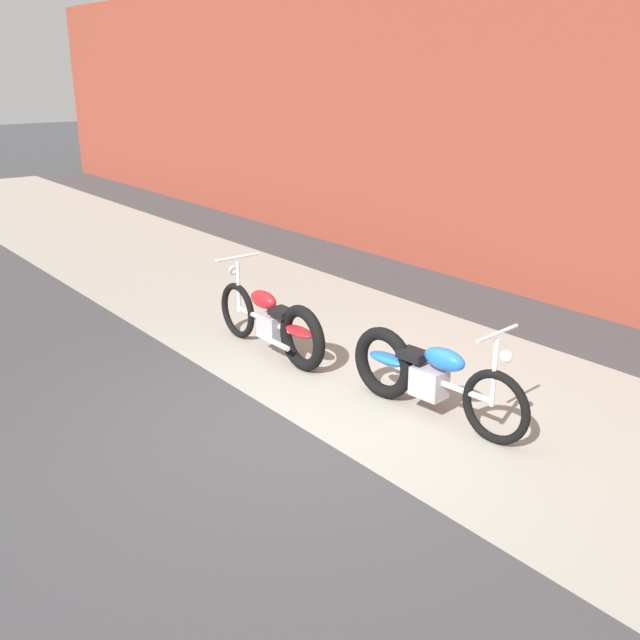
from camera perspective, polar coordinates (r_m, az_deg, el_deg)
The scene contains 5 objects.
ground_plane at distance 6.86m, azimuth -1.72°, elevation -8.16°, with size 80.00×80.00×0.00m, color #38383A.
sidewalk_slab at distance 7.92m, azimuth 8.54°, elevation -4.47°, with size 36.00×3.50×0.01m, color gray.
brick_building_wall at distance 10.12m, azimuth 23.23°, elevation 13.28°, with size 36.00×0.50×4.76m, color brown.
motorcycle_red at distance 8.29m, azimuth -3.45°, elevation -0.26°, with size 2.01×0.58×1.03m.
motorcycle_blue at distance 7.00m, azimuth 7.96°, elevation -4.16°, with size 2.01×0.58×1.03m.
Camera 1 is at (4.92, -3.61, 3.13)m, focal length 41.40 mm.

